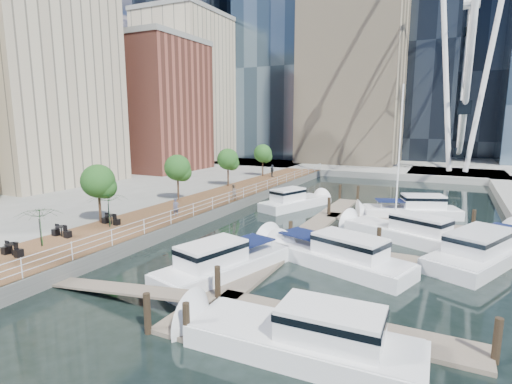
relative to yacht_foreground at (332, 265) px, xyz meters
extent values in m
plane|color=black|center=(-6.80, -5.41, 0.00)|extent=(520.00, 520.00, 0.00)
cube|color=brown|center=(-15.80, 9.59, 0.50)|extent=(6.00, 60.00, 1.00)
cube|color=#595954|center=(-12.80, 9.59, 0.50)|extent=(0.25, 60.00, 1.00)
cube|color=gray|center=(-42.80, 9.59, 0.50)|extent=(48.00, 90.00, 1.00)
cube|color=gray|center=(-6.80, 96.59, 0.50)|extent=(200.00, 114.00, 1.00)
cube|color=gray|center=(7.20, 46.59, 0.50)|extent=(14.00, 12.00, 1.00)
cube|color=#6D6051|center=(-3.80, 4.59, 0.10)|extent=(2.00, 32.00, 0.20)
cube|color=#6D6051|center=(2.20, -7.41, 0.10)|extent=(12.00, 2.00, 0.20)
cube|color=#6D6051|center=(2.20, 2.59, 0.10)|extent=(12.00, 2.00, 0.20)
cube|color=#6D6051|center=(2.20, 12.59, 0.10)|extent=(12.00, 2.00, 0.20)
cube|color=#BCAD8E|center=(-40.80, 10.59, 14.00)|extent=(14.00, 16.00, 26.00)
cube|color=brown|center=(-36.80, 28.59, 11.00)|extent=(12.00, 14.00, 20.00)
cube|color=#BCAD8E|center=(-42.80, 44.59, 15.00)|extent=(14.00, 16.00, 28.00)
cylinder|color=white|center=(4.70, 46.59, 14.00)|extent=(0.80, 0.80, 26.00)
cylinder|color=white|center=(9.70, 46.59, 14.00)|extent=(0.80, 0.80, 26.00)
torus|color=white|center=(7.20, 46.59, 26.00)|extent=(0.70, 44.70, 44.70)
cylinder|color=#3F2B1C|center=(-18.20, -1.41, 2.20)|extent=(0.20, 0.20, 2.40)
sphere|color=#265B1E|center=(-18.20, -1.41, 4.30)|extent=(2.60, 2.60, 2.60)
cylinder|color=#3F2B1C|center=(-18.20, 8.59, 2.20)|extent=(0.20, 0.20, 2.40)
sphere|color=#265B1E|center=(-18.20, 8.59, 4.30)|extent=(2.60, 2.60, 2.60)
cylinder|color=#3F2B1C|center=(-18.20, 18.59, 2.20)|extent=(0.20, 0.20, 2.40)
sphere|color=#265B1E|center=(-18.20, 18.59, 4.30)|extent=(2.60, 2.60, 2.60)
cylinder|color=#3F2B1C|center=(-18.20, 28.59, 2.20)|extent=(0.20, 0.20, 2.40)
sphere|color=#265B1E|center=(-18.20, 28.59, 4.30)|extent=(2.60, 2.60, 2.60)
imported|color=#46475D|center=(-14.31, 3.06, 1.74)|extent=(0.61, 0.64, 1.47)
imported|color=#806A58|center=(-13.30, 11.12, 1.81)|extent=(0.94, 1.00, 1.63)
imported|color=#333940|center=(-16.61, 28.39, 1.89)|extent=(1.06, 1.03, 1.79)
imported|color=black|center=(-16.87, -7.49, 2.25)|extent=(2.79, 2.84, 2.50)
imported|color=#103B14|center=(-16.51, -2.16, 2.30)|extent=(3.72, 3.75, 2.59)
camera|label=1|loc=(6.14, -23.40, 8.87)|focal=28.00mm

